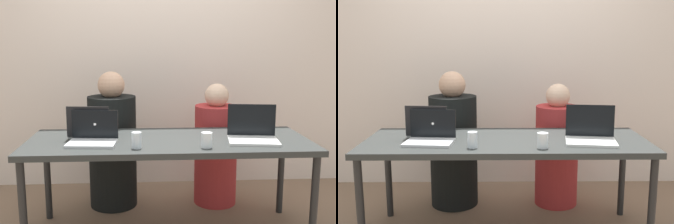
# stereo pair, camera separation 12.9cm
# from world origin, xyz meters

# --- Properties ---
(back_wall) EXTENTS (5.09, 0.10, 2.68)m
(back_wall) POSITION_xyz_m (0.00, 1.13, 1.34)
(back_wall) COLOR beige
(back_wall) RESTS_ON ground
(desk) EXTENTS (1.96, 0.73, 0.71)m
(desk) POSITION_xyz_m (0.00, 0.00, 0.65)
(desk) COLOR #282B2A
(desk) RESTS_ON ground
(person_on_left) EXTENTS (0.45, 0.45, 1.14)m
(person_on_left) POSITION_xyz_m (-0.44, 0.56, 0.51)
(person_on_left) COLOR black
(person_on_left) RESTS_ON ground
(person_on_right) EXTENTS (0.45, 0.45, 1.04)m
(person_on_right) POSITION_xyz_m (0.44, 0.56, 0.46)
(person_on_right) COLOR #A42B2C
(person_on_right) RESTS_ON ground
(laptop_front_left) EXTENTS (0.33, 0.26, 0.21)m
(laptop_front_left) POSITION_xyz_m (-0.51, -0.08, 0.76)
(laptop_front_left) COLOR silver
(laptop_front_left) RESTS_ON desk
(laptop_front_right) EXTENTS (0.36, 0.30, 0.24)m
(laptop_front_right) POSITION_xyz_m (0.57, -0.07, 0.76)
(laptop_front_right) COLOR silver
(laptop_front_right) RESTS_ON desk
(laptop_back_left) EXTENTS (0.32, 0.29, 0.23)m
(laptop_back_left) POSITION_xyz_m (-0.55, 0.10, 0.76)
(laptop_back_left) COLOR #B0B6B5
(laptop_back_left) RESTS_ON desk
(water_glass_right) EXTENTS (0.07, 0.07, 0.10)m
(water_glass_right) POSITION_xyz_m (0.23, -0.23, 0.75)
(water_glass_right) COLOR white
(water_glass_right) RESTS_ON desk
(water_glass_left) EXTENTS (0.06, 0.06, 0.10)m
(water_glass_left) POSITION_xyz_m (-0.22, -0.22, 0.75)
(water_glass_left) COLOR silver
(water_glass_left) RESTS_ON desk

